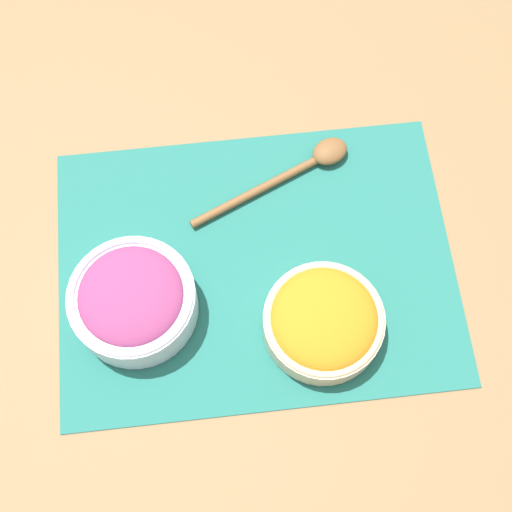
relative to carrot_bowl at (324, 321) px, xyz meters
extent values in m
plane|color=olive|center=(-0.08, 0.10, -0.03)|extent=(3.00, 3.00, 0.00)
cube|color=#236B60|center=(-0.08, 0.10, -0.03)|extent=(0.54, 0.40, 0.00)
cylinder|color=beige|center=(0.00, 0.00, -0.01)|extent=(0.16, 0.16, 0.04)
torus|color=beige|center=(0.00, 0.00, 0.01)|extent=(0.15, 0.15, 0.01)
ellipsoid|color=orange|center=(0.00, 0.00, 0.01)|extent=(0.14, 0.14, 0.04)
cylinder|color=silver|center=(-0.24, 0.05, 0.00)|extent=(0.16, 0.16, 0.06)
torus|color=silver|center=(-0.24, 0.05, 0.03)|extent=(0.16, 0.16, 0.01)
ellipsoid|color=#93386B|center=(-0.24, 0.05, 0.03)|extent=(0.14, 0.14, 0.04)
cylinder|color=brown|center=(-0.06, 0.21, -0.02)|extent=(0.20, 0.10, 0.01)
ellipsoid|color=brown|center=(0.05, 0.26, -0.02)|extent=(0.06, 0.06, 0.02)
camera|label=1|loc=(-0.12, -0.25, 0.88)|focal=50.00mm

